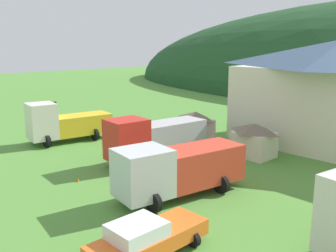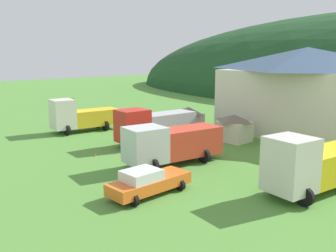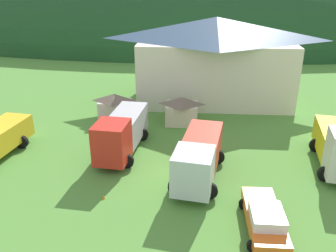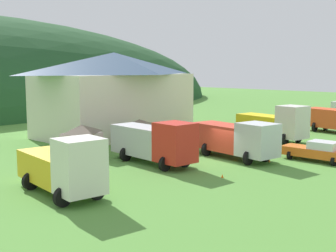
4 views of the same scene
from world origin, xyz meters
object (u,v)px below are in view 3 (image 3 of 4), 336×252
crane_truck_red (121,132)px  service_pickup_orange (264,218)px  traffic_cone_near_pickup (104,199)px  traffic_cone_mid_row (208,201)px  play_shed_cream (182,110)px  depot_building (215,59)px  play_shed_pink (115,107)px  tow_truck_silver (199,156)px

crane_truck_red → service_pickup_orange: bearing=53.2°
traffic_cone_near_pickup → traffic_cone_mid_row: bearing=1.9°
play_shed_cream → crane_truck_red: 7.88m
play_shed_cream → traffic_cone_near_pickup: 13.70m
depot_building → play_shed_pink: (-9.75, -7.02, -3.29)m
service_pickup_orange → traffic_cone_near_pickup: bearing=-104.2°
play_shed_pink → service_pickup_orange: play_shed_pink is taller
play_shed_cream → service_pickup_orange: bearing=-71.4°
traffic_cone_mid_row → tow_truck_silver: bearing=103.6°
crane_truck_red → traffic_cone_near_pickup: 6.67m
play_shed_cream → service_pickup_orange: play_shed_cream is taller
play_shed_cream → service_pickup_orange: (5.13, -15.27, -0.53)m
play_shed_cream → play_shed_pink: 6.45m
depot_building → service_pickup_orange: depot_building is taller
traffic_cone_near_pickup → depot_building: bearing=68.9°
play_shed_cream → traffic_cone_near_pickup: (-4.51, -12.86, -1.35)m
traffic_cone_mid_row → depot_building: bearing=86.7°
crane_truck_red → service_pickup_orange: crane_truck_red is taller
depot_building → tow_truck_silver: (-1.79, -17.30, -2.95)m
depot_building → service_pickup_orange: (1.83, -22.64, -3.84)m
play_shed_cream → depot_building: bearing=65.8°
play_shed_cream → traffic_cone_near_pickup: bearing=-109.3°
traffic_cone_near_pickup → crane_truck_red: bearing=90.0°
depot_building → play_shed_cream: size_ratio=5.46×
service_pickup_orange → traffic_cone_mid_row: 4.05m
service_pickup_orange → traffic_cone_near_pickup: size_ratio=10.85×
play_shed_pink → traffic_cone_near_pickup: bearing=-81.7°
depot_building → play_shed_cream: bearing=-114.2°
play_shed_pink → tow_truck_silver: 13.00m
crane_truck_red → service_pickup_orange: (9.64, -8.83, -0.99)m
crane_truck_red → service_pickup_orange: 13.12m
depot_building → traffic_cone_mid_row: (-1.14, -20.01, -4.67)m
play_shed_pink → crane_truck_red: bearing=-74.1°
play_shed_cream → tow_truck_silver: (1.51, -9.94, 0.37)m
traffic_cone_near_pickup → service_pickup_orange: bearing=-14.1°
tow_truck_silver → depot_building: bearing=-176.6°
play_shed_pink → depot_building: bearing=35.8°
play_shed_pink → crane_truck_red: size_ratio=0.40×
depot_building → crane_truck_red: (-7.82, -13.80, -2.85)m
traffic_cone_mid_row → service_pickup_orange: bearing=-41.6°
play_shed_cream → traffic_cone_mid_row: play_shed_cream is taller
service_pickup_orange → traffic_cone_near_pickup: 9.97m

